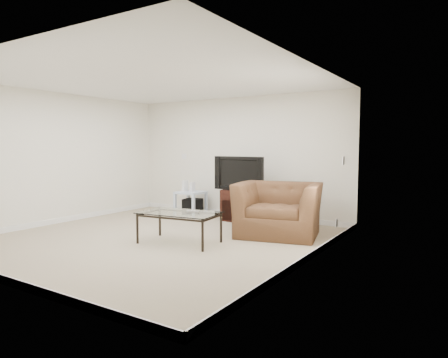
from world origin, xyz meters
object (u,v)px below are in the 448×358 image
Objects in this scene: tv_stand at (243,206)px; recliner at (279,200)px; television at (242,173)px; side_table at (191,203)px; coffee_table at (179,228)px; subwoofer at (193,207)px.

recliner reaches higher than tv_stand.
tv_stand is at bearing 92.08° from television.
side_table is (-1.28, 0.03, -0.70)m from television.
tv_stand reaches higher than side_table.
television is at bearing 92.28° from coffee_table.
television is 1.47m from subwoofer.
tv_stand is 2.17× the size of subwoofer.
recliner reaches higher than side_table.
coffee_table is (1.33, -2.11, 0.05)m from subwoofer.
coffee_table is (0.08, -2.06, -0.72)m from television.
television is 3.12× the size of subwoofer.
subwoofer is at bearing -175.72° from television.
coffee_table is at bearing -141.90° from recliner.
coffee_table is at bearing -57.75° from subwoofer.
side_table is at bearing -174.67° from television.
television reaches higher than tv_stand.
tv_stand reaches higher than coffee_table.
subwoofer is (0.03, 0.02, -0.07)m from side_table.
tv_stand is at bearing 0.00° from side_table.
side_table is 2.49m from coffee_table.
recliner is at bearing -29.76° from tv_stand.
tv_stand is 0.64m from television.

